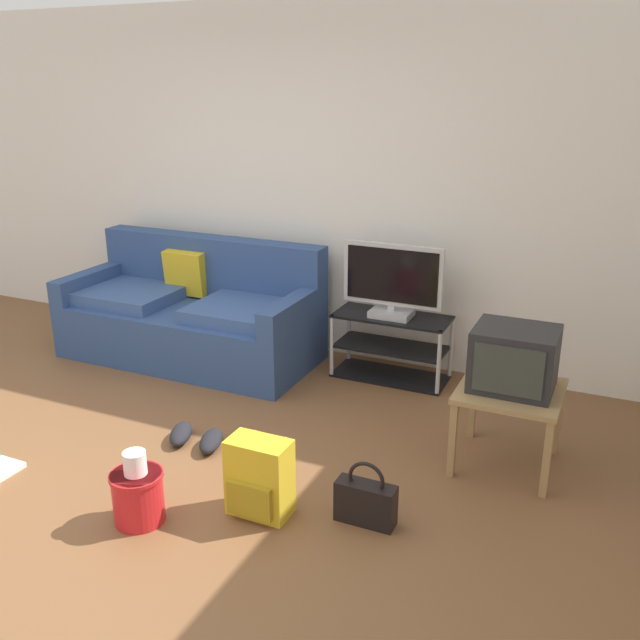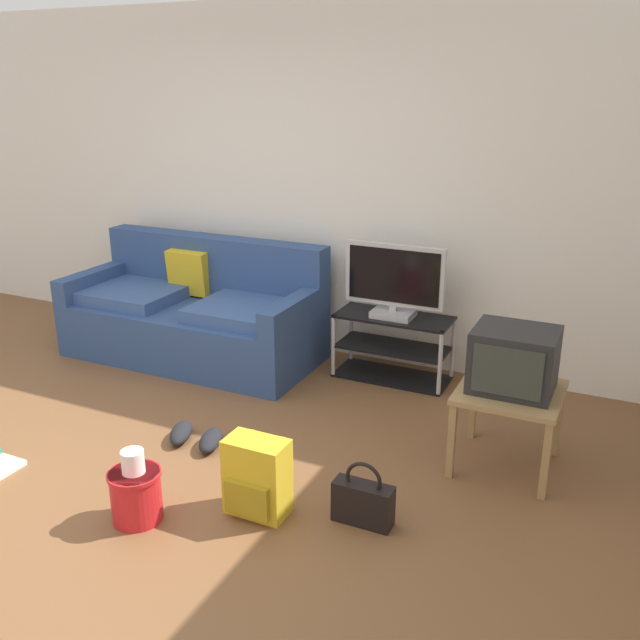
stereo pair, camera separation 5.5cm
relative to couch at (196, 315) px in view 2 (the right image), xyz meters
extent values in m
cube|color=brown|center=(0.61, -1.86, -0.35)|extent=(9.00, 9.80, 0.02)
cube|color=silver|center=(0.61, 0.59, 1.01)|extent=(9.00, 0.10, 2.70)
cube|color=navy|center=(0.00, -0.06, -0.12)|extent=(2.01, 0.92, 0.43)
cube|color=navy|center=(0.00, 0.30, 0.34)|extent=(2.01, 0.20, 0.49)
cube|color=navy|center=(-0.93, -0.06, 0.19)|extent=(0.14, 0.92, 0.20)
cube|color=navy|center=(0.94, -0.06, 0.19)|extent=(0.14, 0.92, 0.20)
cube|color=#365289|center=(-0.55, -0.12, 0.14)|extent=(0.80, 0.64, 0.10)
cube|color=#365289|center=(0.55, -0.12, 0.14)|extent=(0.80, 0.64, 0.10)
cube|color=gold|center=(-0.17, 0.18, 0.29)|extent=(0.36, 0.15, 0.37)
cube|color=black|center=(1.59, 0.23, 0.14)|extent=(0.85, 0.37, 0.02)
cube|color=black|center=(1.59, 0.23, -0.09)|extent=(0.81, 0.36, 0.02)
cube|color=black|center=(1.59, 0.23, -0.33)|extent=(0.85, 0.37, 0.02)
cylinder|color=#B7B7BC|center=(1.19, 0.06, -0.09)|extent=(0.03, 0.03, 0.49)
cylinder|color=#B7B7BC|center=(2.00, 0.06, -0.09)|extent=(0.03, 0.03, 0.49)
cylinder|color=#B7B7BC|center=(1.19, 0.40, -0.09)|extent=(0.03, 0.03, 0.49)
cylinder|color=#B7B7BC|center=(2.00, 0.40, -0.09)|extent=(0.03, 0.03, 0.49)
cube|color=#B2B2B7|center=(1.59, 0.21, 0.18)|extent=(0.30, 0.22, 0.05)
cube|color=#B2B2B7|center=(1.59, 0.21, 0.22)|extent=(0.05, 0.04, 0.04)
cube|color=#B2B2B7|center=(1.59, 0.21, 0.47)|extent=(0.74, 0.04, 0.45)
cube|color=black|center=(1.59, 0.19, 0.47)|extent=(0.68, 0.01, 0.39)
cube|color=#9E7A4C|center=(2.61, -0.69, 0.13)|extent=(0.57, 0.57, 0.03)
cube|color=#9E7A4C|center=(2.36, -0.94, -0.11)|extent=(0.04, 0.04, 0.45)
cube|color=#9E7A4C|center=(2.86, -0.94, -0.11)|extent=(0.04, 0.04, 0.45)
cube|color=#9E7A4C|center=(2.36, -0.43, -0.11)|extent=(0.04, 0.04, 0.45)
cube|color=#9E7A4C|center=(2.86, -0.43, -0.11)|extent=(0.04, 0.04, 0.45)
cube|color=#232326|center=(2.61, -0.67, 0.32)|extent=(0.45, 0.38, 0.35)
cube|color=#333833|center=(2.61, -0.86, 0.32)|extent=(0.37, 0.01, 0.27)
cube|color=gold|center=(1.55, -1.69, -0.13)|extent=(0.32, 0.18, 0.41)
cube|color=#A4851A|center=(1.55, -1.80, -0.20)|extent=(0.24, 0.04, 0.18)
cylinder|color=#A4851A|center=(1.46, -1.58, -0.11)|extent=(0.04, 0.04, 0.33)
cylinder|color=#A4851A|center=(1.64, -1.58, -0.11)|extent=(0.04, 0.04, 0.33)
cube|color=black|center=(2.08, -1.55, -0.23)|extent=(0.31, 0.11, 0.22)
torus|color=black|center=(2.08, -1.55, -0.09)|extent=(0.19, 0.02, 0.19)
cylinder|color=red|center=(1.03, -2.01, -0.20)|extent=(0.26, 0.26, 0.27)
cylinder|color=red|center=(1.03, -2.01, -0.07)|extent=(0.27, 0.27, 0.02)
cylinder|color=white|center=(1.03, -2.01, -0.01)|extent=(0.12, 0.12, 0.14)
ellipsoid|color=black|center=(0.73, -1.24, -0.29)|extent=(0.23, 0.31, 0.09)
ellipsoid|color=black|center=(0.95, -1.24, -0.29)|extent=(0.21, 0.31, 0.09)
camera|label=1|loc=(3.11, -4.36, 1.79)|focal=38.90mm
camera|label=2|loc=(3.16, -4.34, 1.79)|focal=38.90mm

